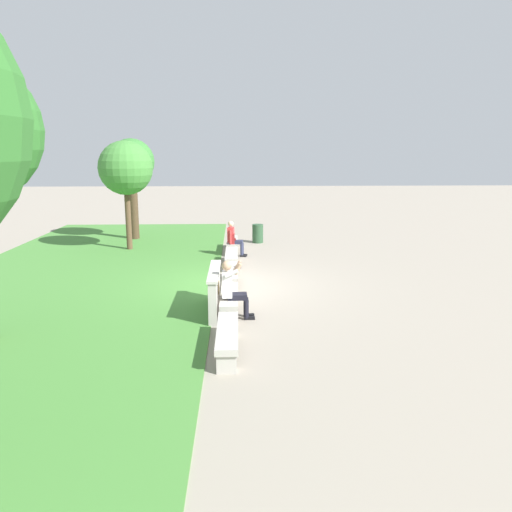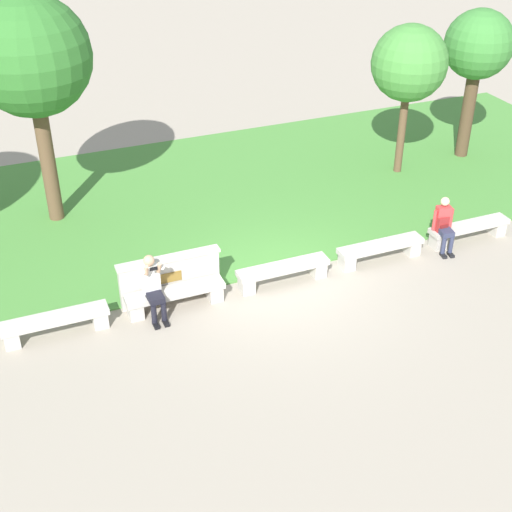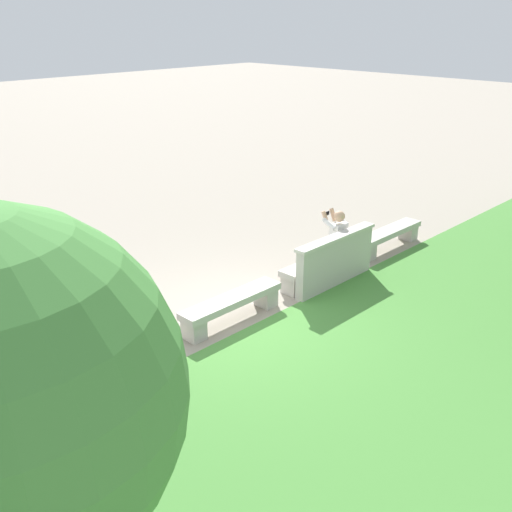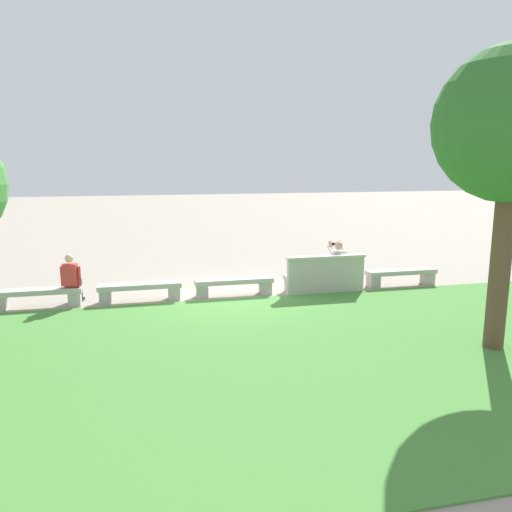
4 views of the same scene
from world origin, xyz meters
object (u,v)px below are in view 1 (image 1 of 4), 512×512
object	(u,v)px
bench_far	(232,257)
tree_right_background	(132,164)
bench_near	(229,299)
backpack	(232,239)
tree_far_back	(126,169)
bench_end	(232,244)
person_distant	(234,237)
bench_mid	(231,275)
trash_bin	(258,234)
person_photographer	(232,287)
bench_main	(227,337)

from	to	relation	value
bench_far	tree_right_background	distance (m)	7.23
bench_near	backpack	distance (m)	6.30
bench_far	backpack	bearing A→B (deg)	-0.10
bench_near	tree_far_back	size ratio (longest dim) A/B	0.50
bench_end	person_distant	distance (m)	0.87
bench_mid	bench_end	size ratio (longest dim) A/B	1.00
bench_near	person_distant	world-z (taller)	person_distant
tree_right_background	tree_far_back	size ratio (longest dim) A/B	1.03
bench_end	backpack	world-z (taller)	backpack
bench_mid	trash_bin	size ratio (longest dim) A/B	2.69
person_photographer	person_distant	xyz separation A→B (m)	(6.76, 0.01, -0.06)
person_photographer	person_distant	size ratio (longest dim) A/B	1.05
tree_right_background	tree_far_back	distance (m)	2.34
bench_far	backpack	xyz separation A→B (m)	(1.56, -0.00, 0.32)
person_photographer	bench_end	bearing A→B (deg)	0.59
person_distant	bench_main	bearing A→B (deg)	179.57
bench_near	backpack	size ratio (longest dim) A/B	4.72
person_photographer	backpack	bearing A→B (deg)	0.64
bench_mid	trash_bin	xyz separation A→B (m)	(6.56, -1.02, 0.07)
bench_far	tree_far_back	xyz separation A→B (m)	(2.87, 3.89, 2.74)
bench_near	bench_mid	world-z (taller)	same
bench_near	person_distant	bearing A→B (deg)	-0.59
bench_end	tree_right_background	bearing A→B (deg)	55.70
tree_far_back	bench_end	bearing A→B (deg)	-97.42
person_distant	tree_right_background	bearing A→B (deg)	49.35
bench_main	backpack	world-z (taller)	backpack
bench_main	bench_mid	bearing A→B (deg)	0.00
tree_right_background	person_photographer	bearing A→B (deg)	-157.86
bench_main	tree_far_back	xyz separation A→B (m)	(9.97, 3.89, 2.74)
person_photographer	bench_far	bearing A→B (deg)	0.86
tree_right_background	trash_bin	distance (m)	5.95
bench_main	tree_right_background	world-z (taller)	tree_right_background
bench_near	person_distant	xyz separation A→B (m)	(6.31, -0.07, 0.37)
bench_far	tree_right_background	bearing A→B (deg)	38.60
bench_main	tree_right_background	bearing A→B (deg)	18.64
tree_right_background	bench_far	bearing A→B (deg)	-141.40
person_photographer	tree_right_background	bearing A→B (deg)	22.14
person_distant	trash_bin	world-z (taller)	person_distant
bench_main	person_photographer	bearing A→B (deg)	-2.33
person_distant	backpack	xyz separation A→B (m)	(-0.02, 0.06, -0.05)
bench_far	bench_end	distance (m)	2.36
bench_far	backpack	size ratio (longest dim) A/B	4.72
bench_mid	person_distant	world-z (taller)	person_distant
person_photographer	trash_bin	xyz separation A→B (m)	(9.39, -0.94, -0.36)
bench_end	bench_far	bearing A→B (deg)	180.00
tree_far_back	person_distant	bearing A→B (deg)	-108.13
bench_main	backpack	distance (m)	8.66
bench_mid	tree_far_back	bearing A→B (deg)	36.61
person_distant	trash_bin	distance (m)	2.81
bench_mid	bench_end	world-z (taller)	same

